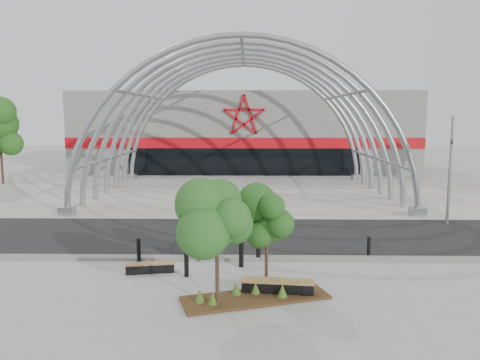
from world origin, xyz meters
The scene contains 17 objects.
ground centered at (0.00, 0.00, 0.00)m, with size 140.00×140.00×0.00m, color gray.
road centered at (0.00, 3.50, 0.01)m, with size 140.00×7.00×0.02m, color black.
forecourt centered at (0.00, 15.50, 0.02)m, with size 60.00×17.00×0.04m, color #A39E94.
kerb centered at (0.00, -0.25, 0.06)m, with size 60.00×0.50×0.12m, color slate.
arena_building centered at (0.00, 33.45, 3.99)m, with size 34.00×15.24×8.00m.
vault_canopy centered at (0.00, 15.50, 0.02)m, with size 20.80×15.80×20.36m.
planting_bed centered at (0.56, -4.25, 0.12)m, with size 4.77×2.73×0.48m.
signal_pole centered at (10.85, 6.08, 2.96)m, with size 0.37×0.79×5.66m.
street_tree_0 centered at (-0.52, -4.87, 2.69)m, with size 1.64×1.64×3.74m.
street_tree_1 centered at (0.99, -3.32, 2.28)m, with size 1.34×1.34×3.18m.
bench_0 centered at (-3.16, -1.86, 0.18)m, with size 1.81×0.71×0.37m.
bench_1 centered at (1.33, -3.86, 0.24)m, with size 2.36×0.76×0.49m.
bollard_0 centered at (-3.86, -0.58, 0.46)m, with size 0.15×0.15×0.93m, color black.
bollard_1 centered at (-1.79, -2.23, 0.51)m, with size 0.16×0.16×1.02m, color black.
bollard_2 centered at (0.13, -1.12, 0.56)m, with size 0.18×0.18×1.12m, color black.
bollard_3 centered at (0.80, -0.25, 0.54)m, with size 0.17×0.17×1.09m, color black.
bollard_4 centered at (5.22, 0.09, 0.43)m, with size 0.14×0.14×0.87m, color black.
Camera 1 is at (0.38, -18.13, 5.65)m, focal length 35.00 mm.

